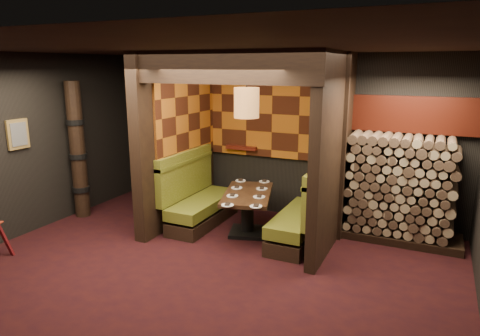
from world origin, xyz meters
name	(u,v)px	position (x,y,z in m)	size (l,w,h in m)	color
floor	(198,276)	(0.00, 0.00, -0.01)	(6.50, 5.50, 0.02)	black
ceiling	(192,47)	(0.00, 0.00, 2.86)	(6.50, 5.50, 0.02)	black
wall_back	(274,136)	(0.00, 2.76, 1.43)	(6.50, 0.02, 2.85)	black
wall_left	(12,148)	(-3.26, 0.00, 1.43)	(0.02, 5.50, 2.85)	black
partition_left	(176,140)	(-1.35, 1.65, 1.43)	(0.20, 2.20, 2.85)	black
partition_right	(333,153)	(1.30, 1.70, 1.43)	(0.15, 2.10, 2.85)	black
header_beam	(219,67)	(-0.02, 0.70, 2.63)	(2.85, 0.18, 0.44)	black
tapa_back_panel	(273,114)	(-0.02, 2.71, 1.82)	(2.40, 0.06, 1.55)	#A95815
tapa_side_panel	(187,114)	(-1.23, 1.82, 1.85)	(0.04, 1.85, 1.45)	#A95815
lacquer_shelf	(241,148)	(-0.60, 2.65, 1.18)	(0.60, 0.12, 0.07)	#53170F
booth_bench_left	(198,201)	(-0.96, 1.65, 0.40)	(0.68, 1.60, 1.14)	black
booth_bench_right	(305,217)	(0.93, 1.65, 0.40)	(0.68, 1.60, 1.14)	black
dining_table	(248,207)	(0.01, 1.56, 0.46)	(1.06, 1.46, 0.69)	black
place_settings	(248,192)	(0.01, 1.56, 0.70)	(0.97, 1.59, 0.03)	white
pendant_lamp	(247,103)	(0.01, 1.51, 2.11)	(0.38, 0.38, 0.97)	#A76A33
framed_picture	(18,134)	(-3.22, 0.10, 1.62)	(0.05, 0.36, 0.46)	olive
totem_column	(78,151)	(-3.05, 1.10, 1.19)	(0.31, 0.31, 2.40)	black
firewood_stack	(406,189)	(2.29, 2.35, 0.82)	(1.73, 0.70, 1.64)	black
mosaic_header	(414,115)	(2.29, 2.68, 1.92)	(1.83, 0.10, 0.56)	maroon
bay_front_post	(343,150)	(1.39, 1.96, 1.43)	(0.08, 0.08, 2.85)	black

